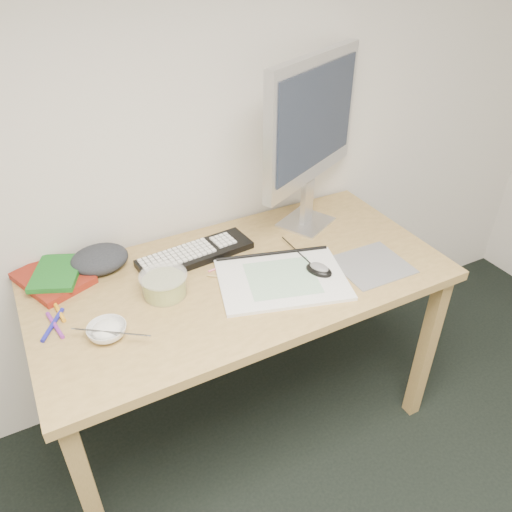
{
  "coord_description": "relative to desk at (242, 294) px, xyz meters",
  "views": [
    {
      "loc": [
        -0.65,
        0.2,
        1.76
      ],
      "look_at": [
        -0.02,
        1.4,
        0.83
      ],
      "focal_mm": 35.0,
      "sensor_mm": 36.0,
      "label": 1
    }
  ],
  "objects": [
    {
      "name": "monitor",
      "position": [
        0.38,
        0.19,
        0.48
      ],
      "size": [
        0.51,
        0.28,
        0.64
      ],
      "rotation": [
        0.0,
        0.0,
        0.46
      ],
      "color": "silver",
      "rests_on": "desk"
    },
    {
      "name": "mousepad",
      "position": [
        0.43,
        -0.16,
        0.08
      ],
      "size": [
        0.24,
        0.22,
        0.0
      ],
      "primitive_type": "cube",
      "rotation": [
        0.0,
        0.0,
        -0.02
      ],
      "color": "slate",
      "rests_on": "desk"
    },
    {
      "name": "marker_orange",
      "position": [
        -0.59,
        0.1,
        0.09
      ],
      "size": [
        0.03,
        0.13,
        0.01
      ],
      "primitive_type": "cylinder",
      "rotation": [
        0.0,
        1.57,
        1.69
      ],
      "color": "orange",
      "rests_on": "desk"
    },
    {
      "name": "book_green",
      "position": [
        -0.56,
        0.26,
        0.12
      ],
      "size": [
        0.21,
        0.24,
        0.02
      ],
      "primitive_type": "cube",
      "rotation": [
        0.0,
        0.0,
        -0.42
      ],
      "color": "#19651E",
      "rests_on": "book_red"
    },
    {
      "name": "pencil_pink",
      "position": [
        -0.01,
        0.08,
        0.09
      ],
      "size": [
        0.18,
        0.02,
        0.01
      ],
      "primitive_type": "cylinder",
      "rotation": [
        0.0,
        1.57,
        0.1
      ],
      "color": "pink",
      "rests_on": "desk"
    },
    {
      "name": "cloth_lump",
      "position": [
        -0.41,
        0.27,
        0.12
      ],
      "size": [
        0.18,
        0.15,
        0.07
      ],
      "primitive_type": "ellipsoid",
      "rotation": [
        0.0,
        0.0,
        -0.09
      ],
      "color": "#292D31",
      "rests_on": "desk"
    },
    {
      "name": "pencil_black",
      "position": [
        0.09,
        0.05,
        0.09
      ],
      "size": [
        0.2,
        0.05,
        0.01
      ],
      "primitive_type": "cylinder",
      "rotation": [
        0.0,
        1.57,
        -0.2
      ],
      "color": "black",
      "rests_on": "desk"
    },
    {
      "name": "desk",
      "position": [
        0.0,
        0.0,
        0.0
      ],
      "size": [
        1.4,
        0.7,
        0.75
      ],
      "color": "tan",
      "rests_on": "ground"
    },
    {
      "name": "mouse",
      "position": [
        0.23,
        -0.12,
        0.11
      ],
      "size": [
        0.09,
        0.11,
        0.03
      ],
      "primitive_type": "ellipsoid",
      "rotation": [
        0.0,
        0.0,
        0.4
      ],
      "color": "black",
      "rests_on": "sketchpad"
    },
    {
      "name": "chopsticks",
      "position": [
        -0.47,
        -0.12,
        0.12
      ],
      "size": [
        0.19,
        0.14,
        0.02
      ],
      "primitive_type": "cylinder",
      "rotation": [
        0.0,
        1.57,
        -0.61
      ],
      "color": "silver",
      "rests_on": "rice_bowl"
    },
    {
      "name": "marker_blue",
      "position": [
        -0.61,
        0.03,
        0.09
      ],
      "size": [
        0.09,
        0.13,
        0.01
      ],
      "primitive_type": "cylinder",
      "rotation": [
        0.0,
        1.57,
        1.0
      ],
      "color": "#1C1D9B",
      "rests_on": "desk"
    },
    {
      "name": "rice_bowl",
      "position": [
        -0.48,
        -0.09,
        0.1
      ],
      "size": [
        0.12,
        0.12,
        0.04
      ],
      "primitive_type": "imported",
      "rotation": [
        0.0,
        0.0,
        -0.01
      ],
      "color": "silver",
      "rests_on": "desk"
    },
    {
      "name": "book_red",
      "position": [
        -0.57,
        0.26,
        0.09
      ],
      "size": [
        0.26,
        0.3,
        0.02
      ],
      "primitive_type": "cube",
      "rotation": [
        0.0,
        0.0,
        0.38
      ],
      "color": "maroon",
      "rests_on": "desk"
    },
    {
      "name": "sketchpad",
      "position": [
        0.1,
        -0.09,
        0.09
      ],
      "size": [
        0.49,
        0.41,
        0.01
      ],
      "primitive_type": "cube",
      "rotation": [
        0.0,
        0.0,
        -0.28
      ],
      "color": "white",
      "rests_on": "desk"
    },
    {
      "name": "marker_purple",
      "position": [
        -0.61,
        0.03,
        0.09
      ],
      "size": [
        0.03,
        0.13,
        0.01
      ],
      "primitive_type": "cylinder",
      "rotation": [
        0.0,
        1.57,
        1.74
      ],
      "color": "purple",
      "rests_on": "desk"
    },
    {
      "name": "pencil_tan",
      "position": [
        -0.04,
        -0.01,
        0.09
      ],
      "size": [
        0.15,
        0.11,
        0.01
      ],
      "primitive_type": "cylinder",
      "rotation": [
        0.0,
        1.57,
        -0.65
      ],
      "color": "tan",
      "rests_on": "desk"
    },
    {
      "name": "fruit_tub",
      "position": [
        -0.27,
        0.02,
        0.12
      ],
      "size": [
        0.17,
        0.17,
        0.07
      ],
      "primitive_type": "cylinder",
      "rotation": [
        0.0,
        0.0,
        -0.13
      ],
      "color": "#EAE952",
      "rests_on": "desk"
    },
    {
      "name": "keyboard",
      "position": [
        -0.1,
        0.17,
        0.09
      ],
      "size": [
        0.43,
        0.17,
        0.02
      ],
      "primitive_type": "cube",
      "rotation": [
        0.0,
        0.0,
        0.09
      ],
      "color": "black",
      "rests_on": "desk"
    }
  ]
}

